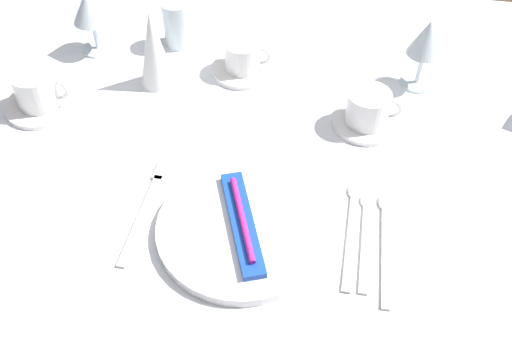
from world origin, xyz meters
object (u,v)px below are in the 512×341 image
at_px(spoon_soup, 353,220).
at_px(spoon_tea, 386,233).
at_px(wine_glass_right, 89,9).
at_px(drink_tumbler, 177,24).
at_px(fork_outer, 146,207).
at_px(coffee_cup_left, 38,88).
at_px(coffee_cup_far, 369,107).
at_px(toothbrush_package, 244,222).
at_px(napkin_folded, 154,48).
at_px(coffee_cup_right, 244,55).
at_px(wine_glass_centre, 427,41).
at_px(spoon_dessert, 366,226).
at_px(dinner_plate, 244,229).

distance_m(spoon_soup, spoon_tea, 0.06).
bearing_deg(wine_glass_right, drink_tumbler, 16.55).
xyz_separation_m(fork_outer, spoon_soup, (0.34, 0.03, 0.00)).
distance_m(coffee_cup_left, coffee_cup_far, 0.63).
distance_m(toothbrush_package, napkin_folded, 0.43).
height_order(coffee_cup_right, wine_glass_centre, wine_glass_centre).
bearing_deg(spoon_tea, spoon_dessert, 163.85).
bearing_deg(napkin_folded, coffee_cup_right, 21.51).
bearing_deg(spoon_tea, toothbrush_package, -171.55).
height_order(fork_outer, spoon_tea, spoon_tea).
distance_m(coffee_cup_right, wine_glass_right, 0.33).
distance_m(spoon_soup, coffee_cup_left, 0.65).
height_order(coffee_cup_far, napkin_folded, napkin_folded).
bearing_deg(spoon_tea, coffee_cup_left, 162.84).
bearing_deg(napkin_folded, toothbrush_package, -55.47).
distance_m(spoon_dessert, wine_glass_right, 0.72).
relative_size(dinner_plate, napkin_folded, 1.66).
relative_size(spoon_dessert, coffee_cup_far, 1.97).
bearing_deg(drink_tumbler, wine_glass_centre, -6.24).
xyz_separation_m(coffee_cup_left, coffee_cup_right, (0.37, 0.18, -0.00)).
bearing_deg(coffee_cup_left, spoon_dessert, -17.21).
xyz_separation_m(spoon_soup, drink_tumbler, (-0.41, 0.44, 0.05)).
bearing_deg(coffee_cup_far, dinner_plate, -122.14).
xyz_separation_m(spoon_dessert, drink_tumbler, (-0.43, 0.45, 0.05)).
bearing_deg(spoon_soup, dinner_plate, -163.11).
xyz_separation_m(drink_tumbler, napkin_folded, (-0.01, -0.14, 0.03)).
bearing_deg(toothbrush_package, wine_glass_right, 132.49).
bearing_deg(coffee_cup_left, spoon_soup, -17.01).
bearing_deg(napkin_folded, spoon_soup, -35.85).
relative_size(spoon_soup, coffee_cup_left, 2.08).
distance_m(spoon_dessert, coffee_cup_far, 0.25).
bearing_deg(wine_glass_right, dinner_plate, -47.51).
distance_m(coffee_cup_far, wine_glass_centre, 0.18).
bearing_deg(fork_outer, napkin_folded, 102.23).
distance_m(dinner_plate, coffee_cup_left, 0.51).
bearing_deg(fork_outer, spoon_dessert, 2.96).
relative_size(spoon_dessert, napkin_folded, 1.23).
height_order(spoon_dessert, coffee_cup_right, coffee_cup_right).
relative_size(spoon_dessert, spoon_tea, 0.91).
xyz_separation_m(fork_outer, wine_glass_centre, (0.45, 0.41, 0.10)).
distance_m(toothbrush_package, spoon_soup, 0.18).
distance_m(spoon_dessert, drink_tumbler, 0.62).
distance_m(fork_outer, coffee_cup_left, 0.35).
relative_size(toothbrush_package, fork_outer, 0.92).
height_order(fork_outer, coffee_cup_far, coffee_cup_far).
height_order(fork_outer, drink_tumbler, drink_tumbler).
distance_m(spoon_soup, wine_glass_right, 0.70).
distance_m(wine_glass_centre, drink_tumbler, 0.52).
height_order(fork_outer, wine_glass_centre, wine_glass_centre).
bearing_deg(fork_outer, dinner_plate, -7.96).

